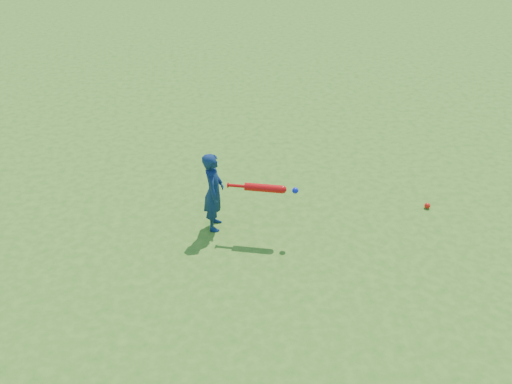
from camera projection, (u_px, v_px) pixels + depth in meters
The scene contains 4 objects.
ground at pixel (186, 242), 6.63m from camera, with size 80.00×80.00×0.00m, color #366A19.
child at pixel (214, 192), 6.63m from camera, with size 0.36×0.24×0.99m, color #10244B.
ground_ball_red at pixel (427, 206), 7.21m from camera, with size 0.07×0.07×0.07m, color red.
bat_swing at pixel (267, 188), 6.44m from camera, with size 0.80×0.25×0.09m.
Camera 1 is at (0.38, -5.35, 4.02)m, focal length 40.00 mm.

